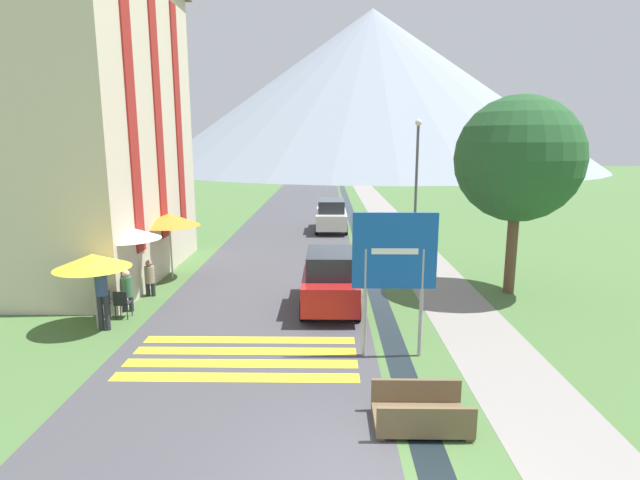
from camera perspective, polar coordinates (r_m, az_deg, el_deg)
ground_plane at (r=27.07m, az=1.85°, el=0.39°), size 160.00×160.00×0.00m
road at (r=36.99m, az=-2.31°, el=3.31°), size 6.40×60.00×0.01m
footpath at (r=37.17m, az=7.14°, el=3.27°), size 2.20×60.00×0.01m
drainage_channel at (r=36.98m, az=3.43°, el=3.29°), size 0.60×60.00×0.00m
crosswalk_marking at (r=12.40m, az=-8.76°, el=-13.09°), size 5.44×2.54×0.01m
mountain_distant at (r=100.01m, az=5.89°, el=16.66°), size 83.12×83.12×29.36m
hotel_building at (r=20.65m, az=-25.51°, el=13.90°), size 5.92×9.63×11.98m
road_sign at (r=11.72m, az=8.49°, el=-2.63°), size 1.97×0.11×3.49m
footbridge at (r=9.73m, az=11.42°, el=-18.95°), size 1.70×1.10×0.65m
parked_car_near at (r=15.38m, az=1.16°, el=-4.54°), size 1.75×3.84×1.82m
parked_car_far at (r=28.69m, az=1.30°, el=2.85°), size 1.80×4.28×1.82m
cafe_chair_near_left at (r=15.64m, az=-21.70°, el=-6.59°), size 0.40×0.40×0.85m
cafe_chair_far_right at (r=18.30m, az=-19.19°, el=-3.88°), size 0.40×0.40×0.85m
cafe_chair_middle at (r=17.02m, az=-21.57°, el=-5.16°), size 0.40×0.40×0.85m
cafe_chair_near_right at (r=15.97m, az=-23.38°, el=-6.36°), size 0.40×0.40×0.85m
cafe_chair_far_left at (r=18.35m, az=-19.82°, el=-3.88°), size 0.40×0.40×0.85m
cafe_umbrella_front_yellow at (r=14.75m, az=-24.59°, el=-2.22°), size 2.01×2.01×2.11m
cafe_umbrella_middle_white at (r=16.77m, az=-21.23°, el=0.77°), size 2.10×2.10×2.47m
cafe_umbrella_rear_orange at (r=19.19m, az=-16.84°, el=2.25°), size 2.22×2.22×2.48m
person_standing_terrace at (r=14.78m, az=-23.64°, el=-5.67°), size 0.32×0.32×1.76m
person_seated_far at (r=16.21m, az=-21.18°, el=-5.21°), size 0.32×0.32×1.29m
person_seated_near at (r=17.53m, az=-18.89°, el=-3.95°), size 0.32×0.32×1.23m
streetlamp at (r=21.93m, az=10.96°, el=6.86°), size 0.28×0.28×6.00m
tree_by_path at (r=17.66m, az=21.72°, el=8.56°), size 4.10×4.10×6.57m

